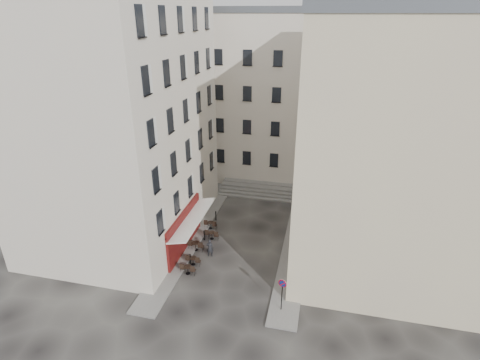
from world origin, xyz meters
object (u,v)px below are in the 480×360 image
(bistro_table_b, at_px, (193,260))
(no_parking_sign, at_px, (282,289))
(pedestrian, at_px, (210,248))
(bistro_table_a, at_px, (188,269))

(bistro_table_b, bearing_deg, no_parking_sign, -24.78)
(bistro_table_b, bearing_deg, pedestrian, 56.62)
(no_parking_sign, xyz_separation_m, bistro_table_a, (-7.32, 2.23, -1.35))
(no_parking_sign, height_order, bistro_table_b, no_parking_sign)
(bistro_table_a, bearing_deg, pedestrian, 69.92)
(no_parking_sign, bearing_deg, bistro_table_a, -178.71)
(no_parking_sign, bearing_deg, bistro_table_b, 173.44)
(no_parking_sign, relative_size, pedestrian, 1.63)
(no_parking_sign, relative_size, bistro_table_a, 2.06)
(bistro_table_a, height_order, pedestrian, pedestrian)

